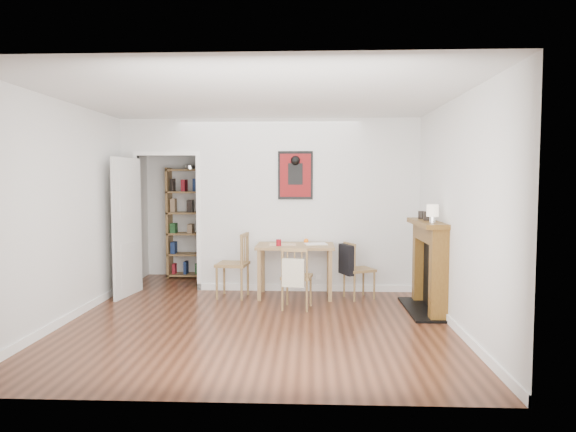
{
  "coord_description": "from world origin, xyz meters",
  "views": [
    {
      "loc": [
        0.62,
        -6.34,
        1.68
      ],
      "look_at": [
        0.32,
        0.6,
        1.19
      ],
      "focal_mm": 32.0,
      "sensor_mm": 36.0,
      "label": 1
    }
  ],
  "objects_px": {
    "ceramic_jar_a": "(427,216)",
    "bookshelf": "(191,223)",
    "orange_fruit": "(306,241)",
    "red_glass": "(279,243)",
    "chair_front": "(297,277)",
    "dining_table": "(295,251)",
    "notebook": "(316,244)",
    "mantel_lamp": "(433,212)",
    "chair_right": "(358,269)",
    "ceramic_jar_b": "(421,215)",
    "chair_left": "(233,265)",
    "fireplace": "(430,263)"
  },
  "relations": [
    {
      "from": "ceramic_jar_a",
      "to": "ceramic_jar_b",
      "type": "relative_size",
      "value": 1.11
    },
    {
      "from": "bookshelf",
      "to": "red_glass",
      "type": "height_order",
      "value": "bookshelf"
    },
    {
      "from": "dining_table",
      "to": "fireplace",
      "type": "bearing_deg",
      "value": -22.4
    },
    {
      "from": "fireplace",
      "to": "ceramic_jar_a",
      "type": "bearing_deg",
      "value": 119.03
    },
    {
      "from": "bookshelf",
      "to": "ceramic_jar_b",
      "type": "distance_m",
      "value": 4.0
    },
    {
      "from": "dining_table",
      "to": "fireplace",
      "type": "relative_size",
      "value": 0.88
    },
    {
      "from": "chair_left",
      "to": "notebook",
      "type": "xyz_separation_m",
      "value": [
        1.19,
        0.13,
        0.3
      ]
    },
    {
      "from": "dining_table",
      "to": "ceramic_jar_b",
      "type": "height_order",
      "value": "ceramic_jar_b"
    },
    {
      "from": "chair_right",
      "to": "chair_front",
      "type": "xyz_separation_m",
      "value": [
        -0.85,
        -0.62,
        -0.0
      ]
    },
    {
      "from": "chair_front",
      "to": "fireplace",
      "type": "bearing_deg",
      "value": -0.49
    },
    {
      "from": "fireplace",
      "to": "chair_front",
      "type": "bearing_deg",
      "value": 179.51
    },
    {
      "from": "ceramic_jar_a",
      "to": "orange_fruit",
      "type": "bearing_deg",
      "value": 152.35
    },
    {
      "from": "mantel_lamp",
      "to": "chair_front",
      "type": "bearing_deg",
      "value": 166.72
    },
    {
      "from": "bookshelf",
      "to": "ceramic_jar_a",
      "type": "relative_size",
      "value": 16.0
    },
    {
      "from": "chair_right",
      "to": "ceramic_jar_b",
      "type": "distance_m",
      "value": 1.17
    },
    {
      "from": "chair_front",
      "to": "bookshelf",
      "type": "height_order",
      "value": "bookshelf"
    },
    {
      "from": "notebook",
      "to": "chair_front",
      "type": "bearing_deg",
      "value": -108.73
    },
    {
      "from": "dining_table",
      "to": "notebook",
      "type": "height_order",
      "value": "notebook"
    },
    {
      "from": "mantel_lamp",
      "to": "ceramic_jar_a",
      "type": "relative_size",
      "value": 1.92
    },
    {
      "from": "chair_right",
      "to": "ceramic_jar_b",
      "type": "relative_size",
      "value": 7.54
    },
    {
      "from": "chair_right",
      "to": "fireplace",
      "type": "height_order",
      "value": "fireplace"
    },
    {
      "from": "chair_front",
      "to": "bookshelf",
      "type": "xyz_separation_m",
      "value": [
        -1.88,
        2.14,
        0.52
      ]
    },
    {
      "from": "fireplace",
      "to": "notebook",
      "type": "height_order",
      "value": "fireplace"
    },
    {
      "from": "red_glass",
      "to": "mantel_lamp",
      "type": "height_order",
      "value": "mantel_lamp"
    },
    {
      "from": "orange_fruit",
      "to": "mantel_lamp",
      "type": "relative_size",
      "value": 0.31
    },
    {
      "from": "chair_left",
      "to": "mantel_lamp",
      "type": "height_order",
      "value": "mantel_lamp"
    },
    {
      "from": "chair_left",
      "to": "chair_front",
      "type": "xyz_separation_m",
      "value": [
        0.93,
        -0.62,
        -0.05
      ]
    },
    {
      "from": "ceramic_jar_a",
      "to": "mantel_lamp",
      "type": "bearing_deg",
      "value": -94.62
    },
    {
      "from": "notebook",
      "to": "mantel_lamp",
      "type": "distance_m",
      "value": 1.88
    },
    {
      "from": "red_glass",
      "to": "ceramic_jar_b",
      "type": "relative_size",
      "value": 0.87
    },
    {
      "from": "chair_front",
      "to": "fireplace",
      "type": "distance_m",
      "value": 1.72
    },
    {
      "from": "chair_left",
      "to": "chair_front",
      "type": "bearing_deg",
      "value": -33.69
    },
    {
      "from": "orange_fruit",
      "to": "mantel_lamp",
      "type": "xyz_separation_m",
      "value": [
        1.53,
        -1.25,
        0.51
      ]
    },
    {
      "from": "bookshelf",
      "to": "mantel_lamp",
      "type": "relative_size",
      "value": 8.33
    },
    {
      "from": "chair_left",
      "to": "fireplace",
      "type": "xyz_separation_m",
      "value": [
        2.65,
        -0.64,
        0.15
      ]
    },
    {
      "from": "chair_front",
      "to": "orange_fruit",
      "type": "height_order",
      "value": "orange_fruit"
    },
    {
      "from": "dining_table",
      "to": "bookshelf",
      "type": "distance_m",
      "value": 2.35
    },
    {
      "from": "fireplace",
      "to": "notebook",
      "type": "relative_size",
      "value": 4.04
    },
    {
      "from": "ceramic_jar_a",
      "to": "chair_right",
      "type": "bearing_deg",
      "value": 145.19
    },
    {
      "from": "orange_fruit",
      "to": "red_glass",
      "type": "bearing_deg",
      "value": -141.75
    },
    {
      "from": "chair_front",
      "to": "orange_fruit",
      "type": "relative_size",
      "value": 11.65
    },
    {
      "from": "chair_left",
      "to": "bookshelf",
      "type": "xyz_separation_m",
      "value": [
        -0.95,
        1.51,
        0.47
      ]
    },
    {
      "from": "dining_table",
      "to": "orange_fruit",
      "type": "relative_size",
      "value": 15.69
    },
    {
      "from": "chair_front",
      "to": "mantel_lamp",
      "type": "bearing_deg",
      "value": -13.28
    },
    {
      "from": "chair_front",
      "to": "ceramic_jar_b",
      "type": "bearing_deg",
      "value": 10.9
    },
    {
      "from": "ceramic_jar_a",
      "to": "bookshelf",
      "type": "bearing_deg",
      "value": 149.57
    },
    {
      "from": "red_glass",
      "to": "ceramic_jar_a",
      "type": "relative_size",
      "value": 0.79
    },
    {
      "from": "chair_front",
      "to": "ceramic_jar_a",
      "type": "relative_size",
      "value": 6.95
    },
    {
      "from": "mantel_lamp",
      "to": "ceramic_jar_a",
      "type": "xyz_separation_m",
      "value": [
        0.03,
        0.43,
        -0.08
      ]
    },
    {
      "from": "red_glass",
      "to": "mantel_lamp",
      "type": "bearing_deg",
      "value": -26.34
    }
  ]
}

